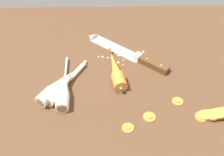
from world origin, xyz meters
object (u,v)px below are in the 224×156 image
object	(u,v)px
carrot_slice_stray_far	(178,101)
whole_carrot	(116,71)
carrot_slice_stray_near	(128,128)
carrot_slice_stack	(212,114)
carrot_slice_stray_mid	(149,117)
parsnip_mid_right	(57,87)
chefs_knife	(124,51)
parsnip_front	(64,89)
parsnip_mid_left	(61,88)

from	to	relation	value
carrot_slice_stray_far	whole_carrot	bearing A→B (deg)	146.87
carrot_slice_stray_near	carrot_slice_stack	bearing A→B (deg)	8.30
whole_carrot	carrot_slice_stray_mid	distance (cm)	19.72
parsnip_mid_right	carrot_slice_stray_mid	world-z (taller)	parsnip_mid_right
whole_carrot	chefs_knife	bearing A→B (deg)	74.55
parsnip_front	whole_carrot	bearing A→B (deg)	26.05
parsnip_mid_right	carrot_slice_stray_far	world-z (taller)	parsnip_mid_right
whole_carrot	carrot_slice_stack	xyz separation A→B (cm)	(26.74, -17.61, -1.02)
parsnip_mid_left	parsnip_mid_right	xyz separation A→B (cm)	(-1.27, 0.36, -0.00)
parsnip_mid_right	chefs_knife	bearing A→B (deg)	40.58
whole_carrot	parsnip_mid_left	distance (cm)	18.66
parsnip_front	carrot_slice_stray_mid	world-z (taller)	parsnip_front
chefs_knife	carrot_slice_stack	bearing A→B (deg)	-51.38
chefs_knife	carrot_slice_stray_mid	xyz separation A→B (cm)	(5.73, -29.26, -0.29)
parsnip_front	chefs_knife	bearing A→B (deg)	45.38
chefs_knife	parsnip_mid_left	bearing A→B (deg)	-137.16
carrot_slice_stack	carrot_slice_stray_near	distance (cm)	24.37
chefs_knife	carrot_slice_stray_far	distance (cm)	27.86
carrot_slice_stack	parsnip_front	bearing A→B (deg)	167.27
chefs_knife	parsnip_front	world-z (taller)	parsnip_front
chefs_knife	carrot_slice_stack	distance (cm)	37.63
carrot_slice_stack	carrot_slice_stray_far	xyz separation A→B (cm)	(-8.67, 5.82, -0.72)
parsnip_mid_right	carrot_slice_stray_far	xyz separation A→B (cm)	(36.56, -4.97, -1.62)
carrot_slice_stack	carrot_slice_stray_mid	world-z (taller)	carrot_slice_stack
carrot_slice_stray_near	parsnip_mid_left	bearing A→B (deg)	144.93
parsnip_mid_right	carrot_slice_stray_mid	size ratio (longest dim) A/B	5.75
parsnip_mid_left	carrot_slice_stack	size ratio (longest dim) A/B	1.98
parsnip_mid_right	carrot_slice_stack	distance (cm)	46.50
parsnip_mid_left	carrot_slice_stray_mid	size ratio (longest dim) A/B	5.23
whole_carrot	carrot_slice_stack	size ratio (longest dim) A/B	2.20
chefs_knife	carrot_slice_stack	world-z (taller)	carrot_slice_stack
whole_carrot	carrot_slice_stray_mid	size ratio (longest dim) A/B	5.81
parsnip_front	parsnip_mid_right	world-z (taller)	same
chefs_knife	whole_carrot	size ratio (longest dim) A/B	1.39
parsnip_mid_right	carrot_slice_stray_mid	bearing A→B (deg)	-21.18
parsnip_mid_left	carrot_slice_stray_mid	bearing A→B (deg)	-21.43
chefs_knife	carrot_slice_stack	size ratio (longest dim) A/B	3.06
parsnip_mid_left	carrot_slice_stray_far	xyz separation A→B (cm)	(35.29, -4.61, -1.62)
whole_carrot	parsnip_front	size ratio (longest dim) A/B	0.88
carrot_slice_stray_mid	carrot_slice_stack	bearing A→B (deg)	-0.46
chefs_knife	carrot_slice_stray_far	bearing A→B (deg)	-57.86
chefs_knife	parsnip_mid_left	xyz separation A→B (cm)	(-20.47, -18.98, 1.33)
whole_carrot	carrot_slice_stack	distance (cm)	32.04
chefs_knife	parsnip_mid_left	size ratio (longest dim) A/B	1.54
parsnip_front	parsnip_mid_right	size ratio (longest dim) A/B	1.15
parsnip_front	carrot_slice_stray_mid	bearing A→B (deg)	-20.79
chefs_knife	parsnip_mid_right	distance (cm)	28.65
whole_carrot	carrot_slice_stray_near	size ratio (longest dim) A/B	6.24
parsnip_mid_left	carrot_slice_stray_near	xyz separation A→B (cm)	(19.86, -13.94, -1.62)
carrot_slice_stray_mid	carrot_slice_stray_near	bearing A→B (deg)	-150.02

